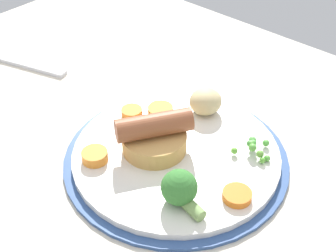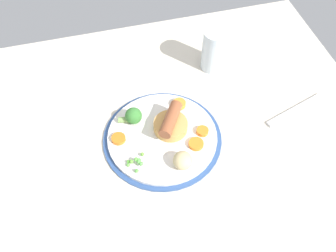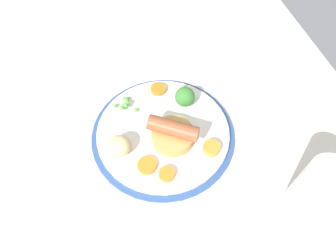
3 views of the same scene
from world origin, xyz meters
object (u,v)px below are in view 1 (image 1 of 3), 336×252
Objects in this scene: pea_pile at (254,147)px; carrot_slice_2 at (237,195)px; dinner_plate at (176,156)px; sausage_pudding at (154,136)px; carrot_slice_5 at (160,110)px; potato_chunk_0 at (205,102)px; carrot_slice_3 at (95,156)px; carrot_slice_0 at (132,112)px; broccoli_floret_near at (180,189)px; fork at (18,62)px.

carrot_slice_2 is (2.74, -7.50, -0.55)cm from pea_pile.
pea_pile is (7.41, 6.09, 1.83)cm from dinner_plate.
sausage_pudding is 7.63cm from carrot_slice_5.
potato_chunk_0 reaches higher than carrot_slice_3.
sausage_pudding is 3.30× the size of carrot_slice_0.
carrot_slice_3 is at bearing -179.57° from sausage_pudding.
dinner_plate is 9.47cm from potato_chunk_0.
dinner_plate is at bearing -74.90° from potato_chunk_0.
broccoli_floret_near is (8.07, -4.57, -0.12)cm from sausage_pudding.
carrot_slice_0 is 0.16× the size of fork.
potato_chunk_0 is 0.25× the size of fork.
broccoli_floret_near reaches higher than carrot_slice_0.
carrot_slice_0 is (-16.76, -4.52, -0.50)cm from pea_pile.
sausage_pudding reaches higher than potato_chunk_0.
carrot_slice_2 is 17.66cm from carrot_slice_3.
pea_pile is at bearing 15.09° from carrot_slice_0.
dinner_plate is 4.78× the size of broccoli_floret_near.
carrot_slice_3 is (-12.04, -1.79, -1.30)cm from broccoli_floret_near.
broccoli_floret_near is 0.33× the size of fork.
potato_chunk_0 is (-0.00, 10.18, -0.31)cm from sausage_pudding.
fork is at bearing 164.24° from carrot_slice_3.
dinner_plate is at bearing 50.62° from carrot_slice_3.
pea_pile reaches higher than fork.
dinner_plate is 8.69cm from broccoli_floret_near.
carrot_slice_5 is at bearing -174.03° from pea_pile.
pea_pile is 0.26× the size of fork.
carrot_slice_5 is at bearing 146.01° from dinner_plate.
carrot_slice_2 is 44.72cm from fork.
fork is (-40.22, 6.16, -3.03)cm from broccoli_floret_near.
dinner_plate is 34.52cm from fork.
carrot_slice_2 reaches higher than dinner_plate.
pea_pile is at bearing -15.46° from potato_chunk_0.
broccoli_floret_near is 2.06× the size of carrot_slice_0.
fork is (-28.17, 7.95, -1.74)cm from carrot_slice_3.
carrot_slice_0 is 0.90× the size of carrot_slice_3.
fork is at bearing 177.91° from carrot_slice_2.
carrot_slice_3 reaches higher than carrot_slice_5.
carrot_slice_5 is (-6.83, 4.61, 1.27)cm from dinner_plate.
sausage_pudding is 9.28cm from broccoli_floret_near.
dinner_plate is 8.85× the size of carrot_slice_3.
potato_chunk_0 is at bearing 76.50° from carrot_slice_3.
broccoli_floret_near is 6.52cm from carrot_slice_2.
potato_chunk_0 is 1.41× the size of carrot_slice_3.
carrot_slice_3 is at bearing -72.07° from carrot_slice_0.
dinner_plate is 10.32cm from carrot_slice_2.
sausage_pudding reaches higher than broccoli_floret_near.
pea_pile is 14.33cm from carrot_slice_5.
broccoli_floret_near is 16.89cm from carrot_slice_0.
carrot_slice_2 reaches higher than fork.
potato_chunk_0 is at bearing 105.10° from dinner_plate.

